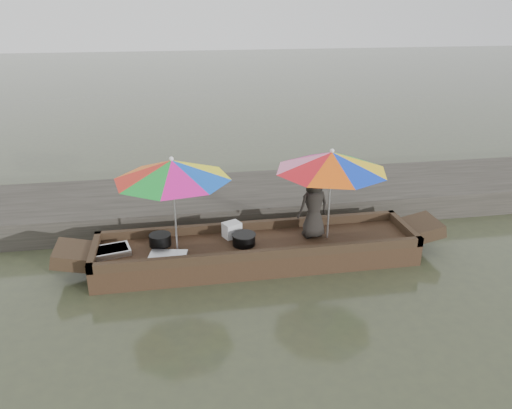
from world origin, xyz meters
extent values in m
plane|color=#42482E|center=(0.00, 0.00, 0.00)|extent=(80.00, 80.00, 0.00)
cube|color=#2D2B26|center=(0.00, 2.20, 0.25)|extent=(22.00, 2.20, 0.50)
cube|color=black|center=(0.00, 0.00, 0.17)|extent=(5.28, 1.20, 0.35)
cylinder|color=black|center=(-1.57, 0.21, 0.44)|extent=(0.36, 0.36, 0.19)
cube|color=silver|center=(-2.34, 0.04, 0.39)|extent=(0.65, 0.52, 0.09)
cube|color=silver|center=(-1.46, -0.29, 0.38)|extent=(0.64, 0.51, 0.06)
cylinder|color=black|center=(-0.22, -0.02, 0.44)|extent=(0.37, 0.37, 0.17)
cube|color=silver|center=(-0.38, 0.31, 0.48)|extent=(0.34, 0.31, 0.26)
imported|color=black|center=(0.98, 0.11, 0.90)|extent=(0.61, 0.47, 1.10)
camera|label=1|loc=(-1.30, -7.28, 4.04)|focal=35.00mm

